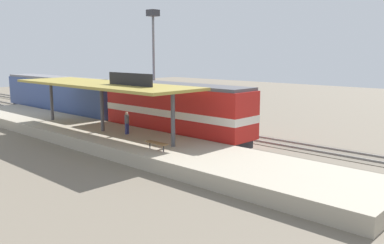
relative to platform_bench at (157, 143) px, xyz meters
name	(u,v)px	position (x,y,z in m)	size (l,w,h in m)	color
ground_plane	(164,131)	(8.00, 7.93, -1.34)	(120.00, 120.00, 0.00)	#706656
track_near	(147,133)	(6.00, 7.93, -1.31)	(3.20, 110.00, 0.16)	#5F5649
track_far	(184,127)	(10.60, 7.93, -1.31)	(3.20, 110.00, 0.16)	#5F5649
platform	(103,137)	(1.40, 7.93, -0.89)	(6.00, 44.00, 0.90)	#A89E89
station_canopy	(102,85)	(1.40, 7.83, 3.19)	(5.20, 18.00, 4.70)	#47474C
platform_bench	(157,143)	(0.00, 0.00, 0.00)	(0.44, 1.70, 0.50)	#333338
locomotive	(175,110)	(6.00, 4.44, 1.07)	(2.93, 14.43, 4.44)	#28282D
passenger_carriage_single	(61,96)	(6.00, 22.44, 0.97)	(2.90, 20.00, 4.24)	#28282D
light_mast	(153,40)	(13.80, 15.76, 7.05)	(1.10, 1.10, 11.70)	slate
person_waiting	(127,122)	(1.96, 5.55, 0.51)	(0.34, 0.34, 1.71)	navy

